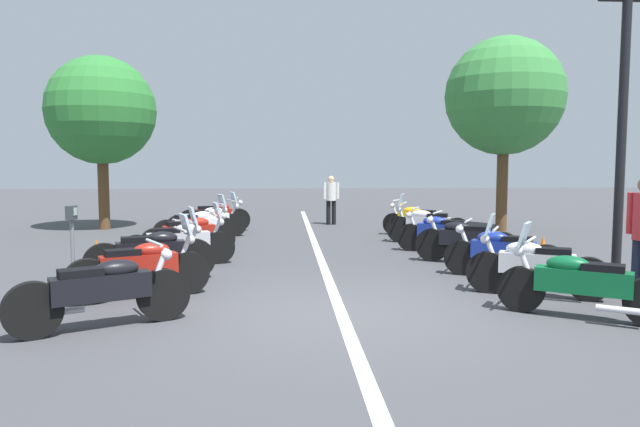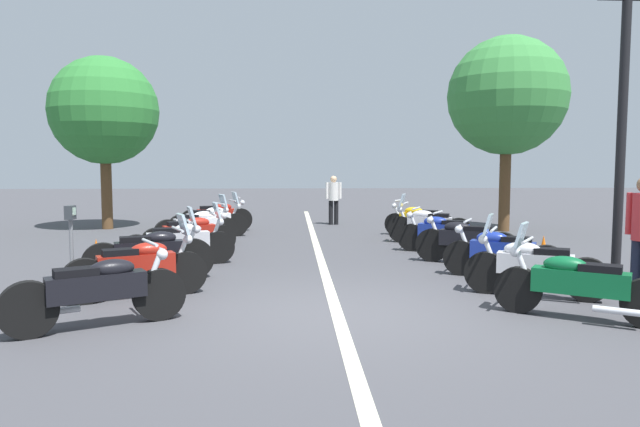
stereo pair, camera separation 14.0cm
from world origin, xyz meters
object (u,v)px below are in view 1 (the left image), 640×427
(motorcycle_left_row_0, at_px, (103,291))
(motorcycle_left_row_5, at_px, (197,226))
(motorcycle_right_row_0, at_px, (580,283))
(parking_meter, at_px, (72,231))
(motorcycle_right_row_6, at_px, (417,220))
(motorcycle_left_row_1, at_px, (141,267))
(motorcycle_left_row_4, at_px, (190,234))
(roadside_tree_1, at_px, (101,111))
(motorcycle_left_row_3, at_px, (180,242))
(roadside_tree_0, at_px, (504,97))
(traffic_cone_1, at_px, (97,257))
(motorcycle_left_row_2, at_px, (153,253))
(street_lamp_twin_globe, at_px, (624,78))
(motorcycle_right_row_1, at_px, (534,265))
(motorcycle_left_row_6, at_px, (208,220))
(traffic_cone_2, at_px, (543,252))
(motorcycle_right_row_5, at_px, (427,224))
(motorcycle_right_row_3, at_px, (465,240))
(motorcycle_right_row_4, at_px, (442,232))
(motorcycle_left_row_7, at_px, (215,216))
(motorcycle_right_row_2, at_px, (502,252))

(motorcycle_left_row_0, height_order, motorcycle_left_row_5, motorcycle_left_row_5)
(motorcycle_right_row_0, bearing_deg, parking_meter, 14.98)
(motorcycle_right_row_0, xyz_separation_m, motorcycle_right_row_6, (8.38, 0.11, -0.01))
(motorcycle_left_row_1, xyz_separation_m, motorcycle_right_row_0, (-1.43, -5.76, -0.01))
(motorcycle_left_row_4, distance_m, roadside_tree_1, 6.85)
(motorcycle_left_row_3, relative_size, roadside_tree_0, 0.37)
(motorcycle_left_row_1, xyz_separation_m, motorcycle_left_row_4, (4.15, -0.02, -0.02))
(motorcycle_left_row_3, xyz_separation_m, traffic_cone_1, (-0.65, 1.36, -0.17))
(roadside_tree_0, relative_size, roadside_tree_1, 1.09)
(motorcycle_left_row_2, distance_m, motorcycle_left_row_4, 2.91)
(motorcycle_left_row_0, bearing_deg, motorcycle_right_row_0, -27.63)
(motorcycle_left_row_4, distance_m, street_lamp_twin_globe, 8.67)
(motorcycle_left_row_5, relative_size, motorcycle_right_row_1, 1.01)
(motorcycle_left_row_0, bearing_deg, motorcycle_left_row_4, 60.57)
(motorcycle_left_row_6, bearing_deg, roadside_tree_1, 125.03)
(motorcycle_left_row_6, bearing_deg, traffic_cone_2, -56.54)
(motorcycle_right_row_1, relative_size, roadside_tree_0, 0.33)
(motorcycle_left_row_3, distance_m, roadside_tree_1, 7.99)
(parking_meter, relative_size, traffic_cone_1, 2.10)
(motorcycle_right_row_5, relative_size, motorcycle_right_row_6, 1.12)
(motorcycle_left_row_5, relative_size, roadside_tree_1, 0.37)
(street_lamp_twin_globe, bearing_deg, motorcycle_right_row_3, 34.87)
(motorcycle_left_row_0, bearing_deg, motorcycle_right_row_6, 27.43)
(motorcycle_right_row_3, xyz_separation_m, motorcycle_right_row_6, (4.33, -0.06, -0.02))
(motorcycle_left_row_1, relative_size, parking_meter, 1.49)
(motorcycle_left_row_0, distance_m, traffic_cone_2, 7.93)
(motorcycle_right_row_4, height_order, roadside_tree_1, roadside_tree_1)
(motorcycle_left_row_2, height_order, motorcycle_left_row_3, motorcycle_left_row_2)
(street_lamp_twin_globe, height_order, traffic_cone_2, street_lamp_twin_globe)
(motorcycle_left_row_0, relative_size, motorcycle_left_row_7, 0.94)
(motorcycle_right_row_4, height_order, traffic_cone_1, motorcycle_right_row_4)
(motorcycle_right_row_6, xyz_separation_m, roadside_tree_0, (1.15, -2.76, 3.45))
(motorcycle_right_row_2, height_order, motorcycle_right_row_3, motorcycle_right_row_3)
(motorcycle_right_row_1, bearing_deg, motorcycle_right_row_5, -62.13)
(motorcycle_left_row_4, height_order, traffic_cone_1, motorcycle_left_row_4)
(motorcycle_left_row_0, xyz_separation_m, street_lamp_twin_globe, (1.79, -7.30, 2.80))
(motorcycle_right_row_3, relative_size, traffic_cone_2, 2.97)
(motorcycle_right_row_0, relative_size, motorcycle_right_row_4, 0.96)
(motorcycle_left_row_0, bearing_deg, traffic_cone_1, 80.26)
(motorcycle_right_row_3, bearing_deg, roadside_tree_0, -87.74)
(roadside_tree_0, bearing_deg, motorcycle_left_row_5, 107.19)
(motorcycle_left_row_1, distance_m, motorcycle_left_row_6, 7.01)
(motorcycle_left_row_1, distance_m, motorcycle_right_row_2, 5.90)
(motorcycle_right_row_1, xyz_separation_m, parking_meter, (1.11, 7.01, 0.43))
(motorcycle_left_row_2, distance_m, motorcycle_left_row_7, 7.14)
(motorcycle_left_row_7, bearing_deg, motorcycle_left_row_5, -108.90)
(motorcycle_left_row_2, xyz_separation_m, motorcycle_right_row_0, (-2.67, -5.88, -0.02))
(motorcycle_right_row_5, relative_size, parking_meter, 1.52)
(motorcycle_left_row_1, relative_size, street_lamp_twin_globe, 0.41)
(motorcycle_left_row_2, xyz_separation_m, parking_meter, (-0.33, 1.17, 0.42))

